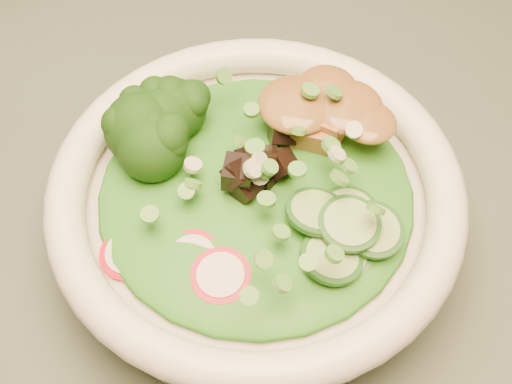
# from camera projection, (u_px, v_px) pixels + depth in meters

# --- Properties ---
(dining_table) EXTENTS (1.20, 0.80, 0.75)m
(dining_table) POSITION_uv_depth(u_px,v_px,m) (305.00, 272.00, 0.61)
(dining_table) COLOR black
(dining_table) RESTS_ON ground
(salad_bowl) EXTENTS (0.26, 0.26, 0.07)m
(salad_bowl) POSITION_uv_depth(u_px,v_px,m) (256.00, 209.00, 0.46)
(salad_bowl) COLOR white
(salad_bowl) RESTS_ON dining_table
(lettuce_bed) EXTENTS (0.20, 0.20, 0.02)m
(lettuce_bed) POSITION_uv_depth(u_px,v_px,m) (256.00, 191.00, 0.45)
(lettuce_bed) COLOR #1F6314
(lettuce_bed) RESTS_ON salad_bowl
(broccoli_florets) EXTENTS (0.09, 0.08, 0.04)m
(broccoli_florets) POSITION_uv_depth(u_px,v_px,m) (179.00, 131.00, 0.45)
(broccoli_florets) COLOR black
(broccoli_florets) RESTS_ON salad_bowl
(radish_slices) EXTENTS (0.11, 0.05, 0.02)m
(radish_slices) POSITION_uv_depth(u_px,v_px,m) (190.00, 262.00, 0.41)
(radish_slices) COLOR #B40D1F
(radish_slices) RESTS_ON salad_bowl
(cucumber_slices) EXTENTS (0.08, 0.08, 0.04)m
(cucumber_slices) POSITION_uv_depth(u_px,v_px,m) (340.00, 237.00, 0.41)
(cucumber_slices) COLOR #9CC76E
(cucumber_slices) RESTS_ON salad_bowl
(mushroom_heap) EXTENTS (0.08, 0.08, 0.04)m
(mushroom_heap) POSITION_uv_depth(u_px,v_px,m) (268.00, 166.00, 0.44)
(mushroom_heap) COLOR black
(mushroom_heap) RESTS_ON salad_bowl
(tofu_cubes) EXTENTS (0.09, 0.07, 0.04)m
(tofu_cubes) POSITION_uv_depth(u_px,v_px,m) (317.00, 121.00, 0.46)
(tofu_cubes) COLOR #A26436
(tofu_cubes) RESTS_ON salad_bowl
(peanut_sauce) EXTENTS (0.07, 0.05, 0.02)m
(peanut_sauce) POSITION_uv_depth(u_px,v_px,m) (318.00, 108.00, 0.45)
(peanut_sauce) COLOR brown
(peanut_sauce) RESTS_ON tofu_cubes
(scallion_garnish) EXTENTS (0.19, 0.19, 0.02)m
(scallion_garnish) POSITION_uv_depth(u_px,v_px,m) (256.00, 169.00, 0.43)
(scallion_garnish) COLOR #539A36
(scallion_garnish) RESTS_ON salad_bowl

